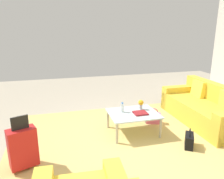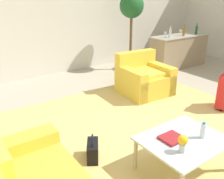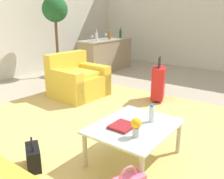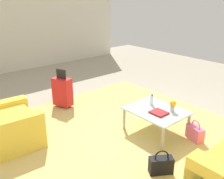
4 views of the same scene
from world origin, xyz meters
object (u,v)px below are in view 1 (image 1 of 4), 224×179
at_px(coffee_table, 133,115).
at_px(water_bottle, 122,108).
at_px(couch, 206,109).
at_px(suitcase_red, 23,147).
at_px(flower_vase, 141,104).
at_px(coffee_table_book, 140,113).
at_px(handbag_black, 189,140).
at_px(handbag_pink, 153,118).

distance_m(coffee_table, water_bottle, 0.27).
height_order(couch, suitcase_red, same).
bearing_deg(couch, flower_vase, -1.82).
height_order(water_bottle, coffee_table_book, water_bottle).
distance_m(flower_vase, handbag_black, 1.18).
relative_size(handbag_black, handbag_pink, 1.00).
bearing_deg(handbag_black, flower_vase, -59.54).
xyz_separation_m(couch, coffee_table, (1.79, 0.10, 0.08)).
xyz_separation_m(water_bottle, suitcase_red, (1.80, 0.80, -0.16)).
height_order(water_bottle, handbag_black, water_bottle).
xyz_separation_m(flower_vase, suitcase_red, (2.22, 0.85, -0.19)).
bearing_deg(coffee_table, flower_vase, -145.71).
relative_size(coffee_table, suitcase_red, 1.15).
bearing_deg(suitcase_red, water_bottle, -156.04).
bearing_deg(couch, coffee_table, 3.19).
xyz_separation_m(couch, coffee_table_book, (1.67, 0.18, 0.15)).
bearing_deg(coffee_table_book, suitcase_red, 16.32).
relative_size(couch, coffee_table_book, 8.18).
distance_m(suitcase_red, handbag_black, 2.79).
distance_m(handbag_black, handbag_pink, 1.12).
relative_size(suitcase_red, handbag_pink, 2.37).
bearing_deg(flower_vase, water_bottle, 6.79).
distance_m(coffee_table_book, handbag_black, 1.02).
height_order(coffee_table_book, handbag_pink, coffee_table_book).
xyz_separation_m(coffee_table_book, handbag_black, (-0.66, 0.72, -0.31)).
distance_m(water_bottle, handbag_black, 1.38).
bearing_deg(coffee_table_book, water_bottle, -29.34).
distance_m(couch, water_bottle, 2.01).
bearing_deg(coffee_table_book, handbag_pink, -141.17).
bearing_deg(coffee_table_book, coffee_table, -33.67).
bearing_deg(couch, water_bottle, 0.00).
relative_size(coffee_table_book, handbag_pink, 0.73).
bearing_deg(coffee_table, handbag_pink, -152.99).
xyz_separation_m(coffee_table_book, handbag_pink, (-0.48, -0.39, -0.31)).
height_order(coffee_table, handbag_black, coffee_table).
bearing_deg(suitcase_red, couch, -168.09).
distance_m(coffee_table_book, suitcase_red, 2.21).
height_order(coffee_table, handbag_pink, coffee_table).
bearing_deg(handbag_black, couch, -138.61).
distance_m(water_bottle, coffee_table_book, 0.38).
relative_size(water_bottle, suitcase_red, 0.24).
xyz_separation_m(couch, suitcase_red, (3.79, 0.80, 0.06)).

